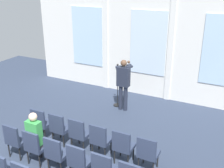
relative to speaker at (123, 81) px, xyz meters
name	(u,v)px	position (x,y,z in m)	size (l,w,h in m)	color
rear_partition	(149,48)	(0.31, 1.56, 0.84)	(9.65, 0.14, 3.72)	silver
speaker	(123,81)	(0.00, 0.00, 0.00)	(0.50, 0.69, 1.79)	#232838
mic_stand	(117,97)	(-0.30, 0.18, -0.70)	(0.28, 0.28, 1.55)	black
chair_r0_c0	(41,122)	(-1.29, -2.68, -0.51)	(0.46, 0.44, 0.94)	black
chair_r0_c1	(59,127)	(-0.67, -2.68, -0.51)	(0.46, 0.44, 0.94)	black
chair_r0_c2	(79,132)	(-0.04, -2.68, -0.51)	(0.46, 0.44, 0.94)	black
chair_r0_c3	(100,138)	(0.59, -2.68, -0.51)	(0.46, 0.44, 0.94)	black
chair_r0_c4	(123,145)	(1.22, -2.68, -0.51)	(0.46, 0.44, 0.94)	black
chair_r0_c5	(148,152)	(1.84, -2.68, -0.51)	(0.46, 0.44, 0.94)	black
chair_r1_c0	(15,139)	(-1.29, -3.64, -0.51)	(0.46, 0.44, 0.94)	black
chair_r1_c1	(35,145)	(-0.67, -3.64, -0.51)	(0.46, 0.44, 0.94)	black
audience_r1_c1	(36,135)	(-0.67, -3.56, -0.28)	(0.36, 0.39, 1.38)	#2D2D33
chair_r1_c2	(56,152)	(-0.04, -3.64, -0.51)	(0.46, 0.44, 0.94)	black
chair_r1_c3	(79,160)	(0.59, -3.64, -0.51)	(0.46, 0.44, 0.94)	black
chair_r1_c4	(104,168)	(1.22, -3.64, -0.51)	(0.46, 0.44, 0.94)	black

